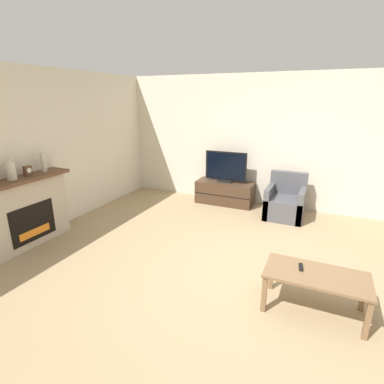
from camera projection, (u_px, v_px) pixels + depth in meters
ground_plane at (247, 279)px, 3.82m from camera, size 24.00×24.00×0.00m
wall_back at (288, 143)px, 6.00m from camera, size 12.00×0.06×2.70m
wall_left at (34, 154)px, 4.82m from camera, size 0.06×12.00×2.70m
fireplace at (25, 211)px, 4.58m from camera, size 0.43×1.49×1.09m
mantel_vase_centre_left at (11, 170)px, 4.28m from camera, size 0.13×0.13×0.31m
mantel_vase_right at (43, 162)px, 4.76m from camera, size 0.08×0.08×0.32m
mantel_clock at (28, 171)px, 4.53m from camera, size 0.08×0.11×0.15m
tv_stand at (225, 193)px, 6.53m from camera, size 1.23×0.50×0.49m
tv at (226, 168)px, 6.36m from camera, size 0.90×0.18×0.66m
armchair at (285, 203)px, 5.78m from camera, size 0.70×0.76×0.84m
coffee_table at (316, 279)px, 3.15m from camera, size 1.05×0.53×0.45m
remote at (301, 267)px, 3.24m from camera, size 0.06×0.15×0.02m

